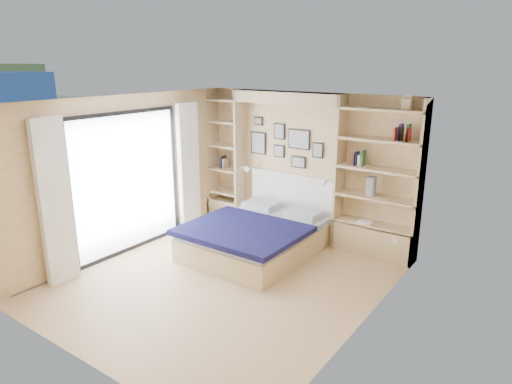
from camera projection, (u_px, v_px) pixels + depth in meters
The scene contains 8 objects.
ground at pixel (226, 281), 6.44m from camera, with size 4.50×4.50×0.00m, color tan.
room_shell at pixel (264, 181), 7.55m from camera, with size 4.50×4.50×4.50m.
bed at pixel (257, 236), 7.33m from camera, with size 1.79×2.28×1.07m.
photo_gallery at pixel (284, 143), 7.99m from camera, with size 1.48×0.02×0.82m.
reading_lamps at pixel (284, 175), 7.87m from camera, with size 1.92×0.12×0.15m.
shelf_decor at pixel (362, 149), 7.00m from camera, with size 3.53×0.23×2.03m.
deck at pixel (75, 229), 8.44m from camera, with size 3.20×4.00×0.05m, color brown.
deck_chair at pixel (115, 208), 8.58m from camera, with size 0.63×0.79×0.69m.
Camera 1 is at (3.73, -4.52, 2.98)m, focal length 32.00 mm.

